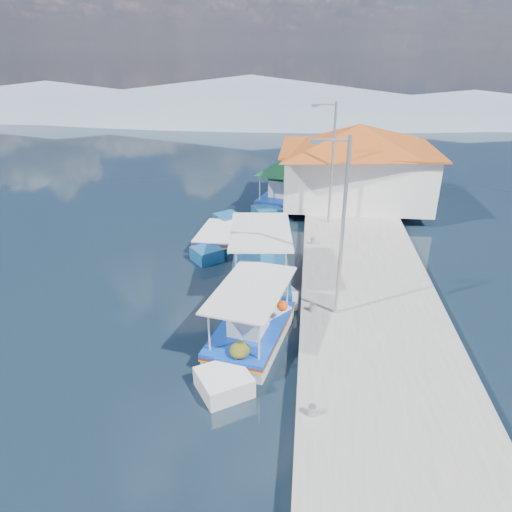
# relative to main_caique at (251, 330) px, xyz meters

# --- Properties ---
(ground) EXTENTS (160.00, 160.00, 0.00)m
(ground) POSITION_rel_main_caique_xyz_m (-1.83, -0.67, -0.43)
(ground) COLOR black
(ground) RESTS_ON ground
(quay) EXTENTS (5.00, 44.00, 0.50)m
(quay) POSITION_rel_main_caique_xyz_m (4.07, 5.33, -0.18)
(quay) COLOR #ACA8A1
(quay) RESTS_ON ground
(bollards) EXTENTS (0.20, 17.20, 0.30)m
(bollards) POSITION_rel_main_caique_xyz_m (1.97, 4.58, 0.22)
(bollards) COLOR #A5A8AD
(bollards) RESTS_ON quay
(main_caique) EXTENTS (2.87, 6.71, 2.25)m
(main_caique) POSITION_rel_main_caique_xyz_m (0.00, 0.00, 0.00)
(main_caique) COLOR silver
(main_caique) RESTS_ON ground
(caique_green_canopy) EXTENTS (2.73, 7.44, 2.80)m
(caique_green_canopy) POSITION_rel_main_caique_xyz_m (-0.07, 3.72, -0.02)
(caique_green_canopy) COLOR silver
(caique_green_canopy) RESTS_ON ground
(caique_blue_hull) EXTENTS (1.93, 5.76, 1.03)m
(caique_blue_hull) POSITION_rel_main_caique_xyz_m (-2.63, 8.13, -0.16)
(caique_blue_hull) COLOR #154F82
(caique_blue_hull) RESTS_ON ground
(caique_far) EXTENTS (3.29, 6.65, 2.43)m
(caique_far) POSITION_rel_main_caique_xyz_m (0.09, 14.39, 0.02)
(caique_far) COLOR #154F82
(caique_far) RESTS_ON ground
(harbor_building) EXTENTS (10.49, 10.49, 4.40)m
(harbor_building) POSITION_rel_main_caique_xyz_m (4.37, 14.33, 2.34)
(harbor_building) COLOR white
(harbor_building) RESTS_ON quay
(lamp_post_near) EXTENTS (1.21, 0.14, 6.00)m
(lamp_post_near) POSITION_rel_main_caique_xyz_m (2.68, 1.33, 3.42)
(lamp_post_near) COLOR #A5A8AD
(lamp_post_near) RESTS_ON quay
(lamp_post_far) EXTENTS (1.21, 0.14, 6.00)m
(lamp_post_far) POSITION_rel_main_caique_xyz_m (2.68, 10.33, 3.42)
(lamp_post_far) COLOR #A5A8AD
(lamp_post_far) RESTS_ON quay
(mountain_ridge) EXTENTS (171.40, 96.00, 5.50)m
(mountain_ridge) POSITION_rel_main_caique_xyz_m (4.71, 55.33, 1.61)
(mountain_ridge) COLOR gray
(mountain_ridge) RESTS_ON ground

